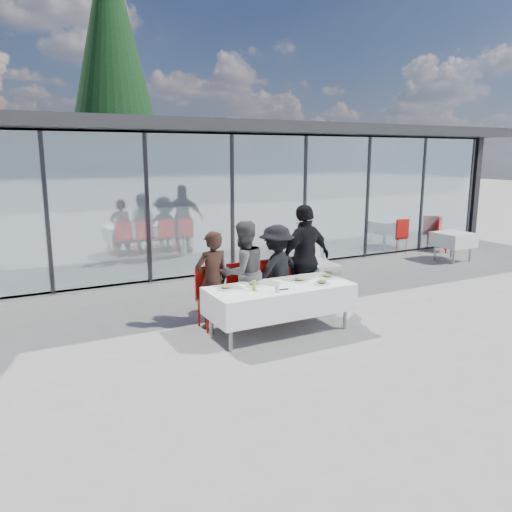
{
  "coord_description": "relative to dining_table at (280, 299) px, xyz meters",
  "views": [
    {
      "loc": [
        -3.71,
        -6.19,
        2.73
      ],
      "look_at": [
        0.16,
        1.2,
        1.02
      ],
      "focal_mm": 35.0,
      "sensor_mm": 36.0,
      "label": 1
    }
  ],
  "objects": [
    {
      "name": "ground",
      "position": [
        -0.05,
        -0.2,
        -0.54
      ],
      "size": [
        90.0,
        90.0,
        0.0
      ],
      "primitive_type": "plane",
      "color": "gray",
      "rests_on": "ground"
    },
    {
      "name": "pavilion",
      "position": [
        1.95,
        7.97,
        1.61
      ],
      "size": [
        14.8,
        8.8,
        3.44
      ],
      "color": "gray",
      "rests_on": "ground"
    },
    {
      "name": "treeline",
      "position": [
        -2.05,
        27.8,
        1.66
      ],
      "size": [
        62.5,
        2.0,
        4.4
      ],
      "color": "#163611",
      "rests_on": "ground"
    },
    {
      "name": "dining_table",
      "position": [
        0.0,
        0.0,
        0.0
      ],
      "size": [
        2.26,
        0.96,
        0.75
      ],
      "color": "white",
      "rests_on": "ground"
    },
    {
      "name": "diner_a",
      "position": [
        -0.84,
        0.68,
        0.24
      ],
      "size": [
        0.63,
        0.63,
        1.56
      ],
      "primitive_type": "imported",
      "rotation": [
        0.0,
        0.0,
        3.24
      ],
      "color": "black",
      "rests_on": "ground"
    },
    {
      "name": "diner_chair_a",
      "position": [
        -0.84,
        0.75,
        -0.0
      ],
      "size": [
        0.44,
        0.44,
        0.97
      ],
      "color": "red",
      "rests_on": "ground"
    },
    {
      "name": "diner_b",
      "position": [
        -0.29,
        0.68,
        0.31
      ],
      "size": [
        0.92,
        0.92,
        1.69
      ],
      "primitive_type": "imported",
      "rotation": [
        0.0,
        0.0,
        3.27
      ],
      "color": "#515151",
      "rests_on": "ground"
    },
    {
      "name": "diner_chair_b",
      "position": [
        -0.29,
        0.75,
        -0.0
      ],
      "size": [
        0.44,
        0.44,
        0.97
      ],
      "color": "red",
      "rests_on": "ground"
    },
    {
      "name": "diner_c",
      "position": [
        0.33,
        0.68,
        0.25
      ],
      "size": [
        1.27,
        1.27,
        1.58
      ],
      "primitive_type": "imported",
      "rotation": [
        0.0,
        0.0,
        3.43
      ],
      "color": "black",
      "rests_on": "ground"
    },
    {
      "name": "diner_chair_c",
      "position": [
        0.33,
        0.75,
        -0.0
      ],
      "size": [
        0.44,
        0.44,
        0.97
      ],
      "color": "red",
      "rests_on": "ground"
    },
    {
      "name": "diner_d",
      "position": [
        0.9,
        0.68,
        0.41
      ],
      "size": [
        1.32,
        1.32,
        1.9
      ],
      "primitive_type": "imported",
      "rotation": [
        0.0,
        0.0,
        3.35
      ],
      "color": "black",
      "rests_on": "ground"
    },
    {
      "name": "diner_chair_d",
      "position": [
        0.9,
        0.75,
        -0.0
      ],
      "size": [
        0.44,
        0.44,
        0.97
      ],
      "color": "red",
      "rests_on": "ground"
    },
    {
      "name": "plate_a",
      "position": [
        -0.82,
        0.2,
        0.24
      ],
      "size": [
        0.28,
        0.28,
        0.07
      ],
      "color": "white",
      "rests_on": "dining_table"
    },
    {
      "name": "plate_b",
      "position": [
        -0.36,
        0.19,
        0.24
      ],
      "size": [
        0.28,
        0.28,
        0.07
      ],
      "color": "white",
      "rests_on": "dining_table"
    },
    {
      "name": "plate_c",
      "position": [
        0.42,
        0.08,
        0.24
      ],
      "size": [
        0.28,
        0.28,
        0.07
      ],
      "color": "white",
      "rests_on": "dining_table"
    },
    {
      "name": "plate_d",
      "position": [
        0.94,
        0.07,
        0.24
      ],
      "size": [
        0.28,
        0.28,
        0.07
      ],
      "color": "white",
      "rests_on": "dining_table"
    },
    {
      "name": "plate_extra",
      "position": [
        0.62,
        -0.22,
        0.24
      ],
      "size": [
        0.28,
        0.28,
        0.07
      ],
      "color": "white",
      "rests_on": "dining_table"
    },
    {
      "name": "juice_bottle",
      "position": [
        -0.48,
        -0.07,
        0.29
      ],
      "size": [
        0.06,
        0.06,
        0.15
      ],
      "primitive_type": "cylinder",
      "color": "#86AF48",
      "rests_on": "dining_table"
    },
    {
      "name": "drinking_glasses",
      "position": [
        -0.23,
        -0.3,
        0.26
      ],
      "size": [
        0.07,
        0.07,
        0.1
      ],
      "color": "silver",
      "rests_on": "dining_table"
    },
    {
      "name": "folded_eyeglasses",
      "position": [
        -0.07,
        -0.24,
        0.22
      ],
      "size": [
        0.14,
        0.03,
        0.01
      ],
      "primitive_type": "cube",
      "color": "black",
      "rests_on": "dining_table"
    },
    {
      "name": "spare_table_right",
      "position": [
        6.68,
        2.51,
        0.02
      ],
      "size": [
        0.86,
        0.86,
        0.74
      ],
      "color": "white",
      "rests_on": "ground"
    },
    {
      "name": "spare_chair_a",
      "position": [
        7.45,
        3.54,
        -0.0
      ],
      "size": [
        0.61,
        0.61,
        0.97
      ],
      "color": "red",
      "rests_on": "ground"
    },
    {
      "name": "spare_chair_b",
      "position": [
        6.14,
        3.9,
        -0.0
      ],
      "size": [
        0.44,
        0.44,
        0.97
      ],
      "color": "red",
      "rests_on": "ground"
    },
    {
      "name": "lounger",
      "position": [
        2.95,
        3.36,
        -0.28
      ],
      "size": [
        0.76,
        1.4,
        0.72
      ],
      "color": "silver",
      "rests_on": "ground"
    },
    {
      "name": "conifer_tree",
      "position": [
        0.45,
        12.8,
        5.45
      ],
      "size": [
        4.0,
        4.0,
        10.5
      ],
      "color": "#382316",
      "rests_on": "ground"
    }
  ]
}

